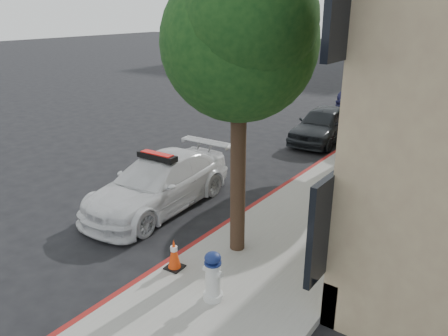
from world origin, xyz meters
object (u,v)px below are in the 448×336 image
parked_car_far (371,92)px  parked_car_mid (323,124)px  police_car (159,183)px  fire_hydrant (213,277)px  traffic_cone (174,254)px

parked_car_far → parked_car_mid: bearing=-78.3°
parked_car_mid → parked_car_far: 7.37m
police_car → fire_hydrant: 4.25m
police_car → parked_car_mid: bearing=80.1°
parked_car_mid → traffic_cone: (1.38, -10.01, -0.21)m
traffic_cone → parked_car_mid: bearing=97.8°
police_car → parked_car_far: bearing=85.8°
traffic_cone → police_car: bearing=138.8°
parked_car_mid → fire_hydrant: 10.63m
fire_hydrant → traffic_cone: size_ratio=1.46×
parked_car_far → traffic_cone: (1.99, -17.35, -0.27)m
parked_car_far → fire_hydrant: parked_car_far is taller
parked_car_mid → fire_hydrant: size_ratio=4.33×
fire_hydrant → traffic_cone: bearing=167.3°
fire_hydrant → traffic_cone: (-1.16, 0.32, -0.13)m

